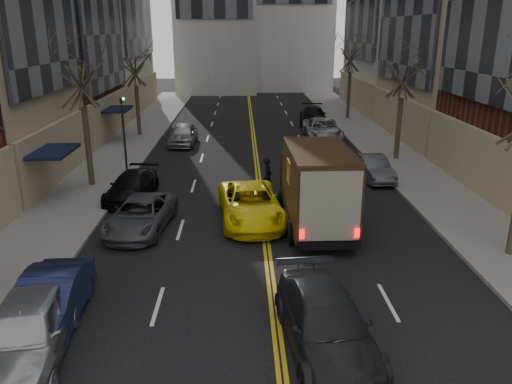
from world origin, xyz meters
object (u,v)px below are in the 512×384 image
(taxi, at_px, (251,204))
(ups_truck, at_px, (316,187))
(observer_sedan, at_px, (326,323))
(pedestrian, at_px, (268,177))

(taxi, bearing_deg, ups_truck, -21.66)
(observer_sedan, bearing_deg, ups_truck, 77.50)
(observer_sedan, distance_m, pedestrian, 12.60)
(observer_sedan, relative_size, pedestrian, 2.72)
(taxi, bearing_deg, observer_sedan, -84.68)
(pedestrian, bearing_deg, ups_truck, -151.40)
(observer_sedan, xyz_separation_m, pedestrian, (-0.86, 12.57, 0.23))
(ups_truck, xyz_separation_m, taxi, (-2.67, 0.77, -0.99))
(observer_sedan, bearing_deg, pedestrian, 87.65)
(observer_sedan, xyz_separation_m, taxi, (-1.76, 9.09, 0.02))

